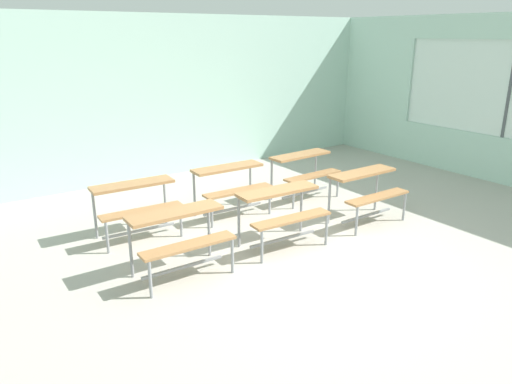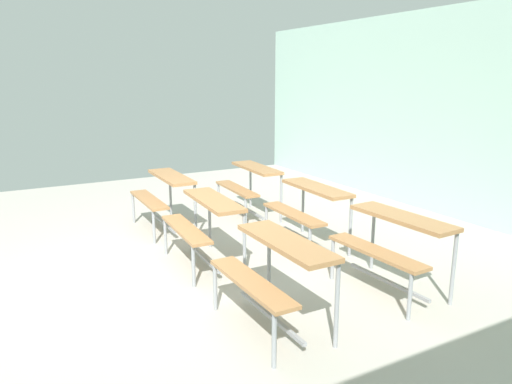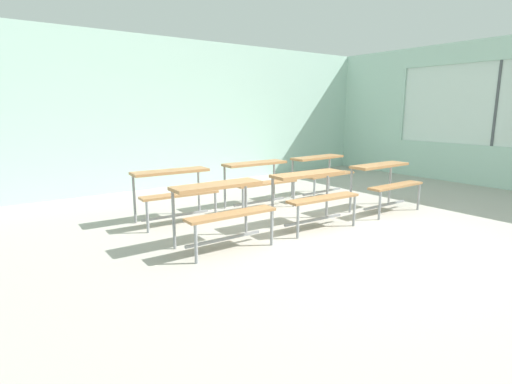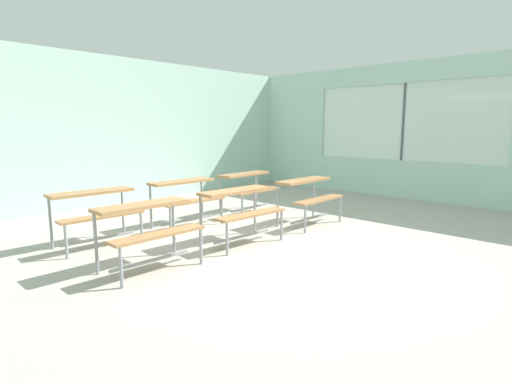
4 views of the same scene
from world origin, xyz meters
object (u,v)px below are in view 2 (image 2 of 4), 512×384
at_px(desk_bench_r1c1, 308,202).
at_px(desk_bench_r0c1, 204,215).
at_px(desk_bench_r0c0, 164,189).
at_px(desk_bench_r0c2, 274,263).
at_px(desk_bench_r1c0, 250,179).
at_px(desk_bench_r1c2, 393,235).

bearing_deg(desk_bench_r1c1, desk_bench_r0c1, -90.85).
distance_m(desk_bench_r0c0, desk_bench_r0c1, 1.43).
distance_m(desk_bench_r0c2, desk_bench_r1c1, 2.00).
relative_size(desk_bench_r1c0, desk_bench_r1c1, 1.01).
height_order(desk_bench_r0c0, desk_bench_r1c1, same).
xyz_separation_m(desk_bench_r0c0, desk_bench_r0c1, (1.43, -0.03, 0.00)).
xyz_separation_m(desk_bench_r0c1, desk_bench_r0c2, (1.53, -0.04, 0.00)).
distance_m(desk_bench_r1c0, desk_bench_r1c2, 2.92).
height_order(desk_bench_r1c1, desk_bench_r1c2, same).
height_order(desk_bench_r0c2, desk_bench_r1c2, same).
xyz_separation_m(desk_bench_r1c1, desk_bench_r1c2, (1.42, -0.02, 0.00)).
bearing_deg(desk_bench_r0c1, desk_bench_r1c2, 44.29).
distance_m(desk_bench_r0c0, desk_bench_r1c0, 1.31).
xyz_separation_m(desk_bench_r0c2, desk_bench_r1c1, (-1.47, 1.36, 0.00)).
xyz_separation_m(desk_bench_r0c1, desk_bench_r1c0, (-1.44, 1.33, 0.00)).
distance_m(desk_bench_r1c0, desk_bench_r1c1, 1.50).
relative_size(desk_bench_r0c1, desk_bench_r1c2, 1.00).
relative_size(desk_bench_r0c1, desk_bench_r1c1, 1.01).
relative_size(desk_bench_r1c0, desk_bench_r1c2, 1.00).
bearing_deg(desk_bench_r0c1, desk_bench_r0c2, 1.55).
bearing_deg(desk_bench_r1c0, desk_bench_r0c2, -21.93).
relative_size(desk_bench_r0c0, desk_bench_r1c1, 0.99).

